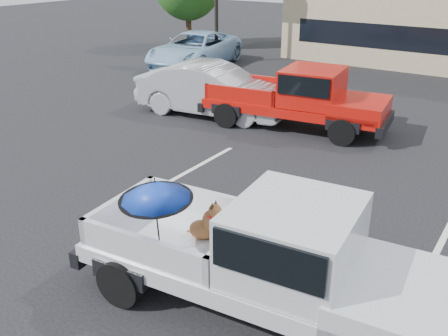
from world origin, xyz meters
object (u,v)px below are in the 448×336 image
(silver_sedan, at_px, (213,90))
(blue_suv, at_px, (194,50))
(silver_pickup, at_px, (277,254))
(red_pickup, at_px, (307,96))

(silver_sedan, xyz_separation_m, blue_suv, (-5.17, 5.87, -0.05))
(silver_pickup, xyz_separation_m, red_pickup, (-3.35, 8.16, -0.02))
(red_pickup, xyz_separation_m, blue_suv, (-8.36, 5.50, -0.23))
(silver_pickup, bearing_deg, silver_sedan, 124.75)
(silver_pickup, bearing_deg, red_pickup, 107.07)
(red_pickup, relative_size, silver_sedan, 1.15)
(silver_pickup, distance_m, red_pickup, 8.82)
(silver_sedan, bearing_deg, red_pickup, -90.84)
(silver_pickup, height_order, blue_suv, silver_pickup)
(silver_sedan, distance_m, blue_suv, 7.83)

